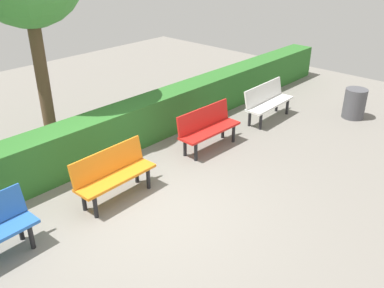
% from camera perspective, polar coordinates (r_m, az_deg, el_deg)
% --- Properties ---
extents(ground_plane, '(18.71, 18.71, 0.00)m').
position_cam_1_polar(ground_plane, '(6.94, -5.89, -8.64)').
color(ground_plane, gray).
extents(bench_white, '(1.54, 0.51, 0.86)m').
position_cam_1_polar(bench_white, '(10.16, 10.28, 5.90)').
color(bench_white, white).
rests_on(bench_white, ground_plane).
extents(bench_red, '(1.49, 0.49, 0.86)m').
position_cam_1_polar(bench_red, '(8.58, 2.15, 2.41)').
color(bench_red, red).
rests_on(bench_red, ground_plane).
extents(bench_orange, '(1.45, 0.50, 0.86)m').
position_cam_1_polar(bench_orange, '(7.03, -10.74, -3.86)').
color(bench_orange, orange).
rests_on(bench_orange, ground_plane).
extents(hedge_row, '(14.71, 0.64, 0.91)m').
position_cam_1_polar(hedge_row, '(8.64, -9.77, 2.01)').
color(hedge_row, '#2D6B28').
rests_on(hedge_row, ground_plane).
extents(trash_bin, '(0.52, 0.52, 0.73)m').
position_cam_1_polar(trash_bin, '(10.88, 21.37, 5.20)').
color(trash_bin, '#4C4C51').
rests_on(trash_bin, ground_plane).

